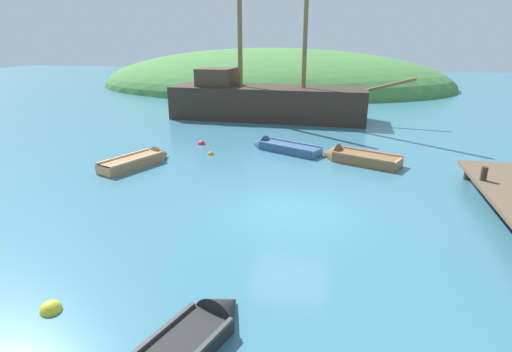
{
  "coord_description": "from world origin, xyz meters",
  "views": [
    {
      "loc": [
        1.52,
        -11.36,
        4.96
      ],
      "look_at": [
        -1.7,
        2.54,
        0.15
      ],
      "focal_mm": 28.58,
      "sensor_mm": 36.0,
      "label": 1
    }
  ],
  "objects_px": {
    "rowboat_far": "(140,161)",
    "rowboat_near_dock": "(280,148)",
    "rowboat_outer_left": "(179,352)",
    "buoy_red": "(202,144)",
    "buoy_yellow": "(51,311)",
    "buoy_orange": "(211,155)",
    "sailing_ship": "(266,106)",
    "rowboat_center": "(355,159)"
  },
  "relations": [
    {
      "from": "sailing_ship",
      "to": "rowboat_far",
      "type": "bearing_deg",
      "value": -104.38
    },
    {
      "from": "rowboat_center",
      "to": "rowboat_near_dock",
      "type": "bearing_deg",
      "value": 4.3
    },
    {
      "from": "rowboat_near_dock",
      "to": "buoy_yellow",
      "type": "xyz_separation_m",
      "value": [
        -2.29,
        -12.69,
        -0.12
      ]
    },
    {
      "from": "sailing_ship",
      "to": "buoy_yellow",
      "type": "xyz_separation_m",
      "value": [
        -0.0,
        -20.43,
        -0.83
      ]
    },
    {
      "from": "rowboat_center",
      "to": "rowboat_outer_left",
      "type": "distance_m",
      "value": 12.42
    },
    {
      "from": "buoy_yellow",
      "to": "buoy_red",
      "type": "bearing_deg",
      "value": 97.54
    },
    {
      "from": "rowboat_near_dock",
      "to": "buoy_yellow",
      "type": "relative_size",
      "value": 8.94
    },
    {
      "from": "rowboat_outer_left",
      "to": "buoy_orange",
      "type": "xyz_separation_m",
      "value": [
        -3.55,
        11.82,
        -0.08
      ]
    },
    {
      "from": "rowboat_far",
      "to": "buoy_yellow",
      "type": "bearing_deg",
      "value": -141.41
    },
    {
      "from": "rowboat_outer_left",
      "to": "buoy_orange",
      "type": "distance_m",
      "value": 12.34
    },
    {
      "from": "sailing_ship",
      "to": "buoy_orange",
      "type": "xyz_separation_m",
      "value": [
        -0.66,
        -9.16,
        -0.83
      ]
    },
    {
      "from": "rowboat_far",
      "to": "rowboat_center",
      "type": "xyz_separation_m",
      "value": [
        8.69,
        2.41,
        0.0
      ]
    },
    {
      "from": "sailing_ship",
      "to": "rowboat_far",
      "type": "relative_size",
      "value": 4.33
    },
    {
      "from": "buoy_orange",
      "to": "rowboat_near_dock",
      "type": "bearing_deg",
      "value": 25.61
    },
    {
      "from": "rowboat_far",
      "to": "buoy_yellow",
      "type": "relative_size",
      "value": 8.51
    },
    {
      "from": "rowboat_center",
      "to": "rowboat_far",
      "type": "bearing_deg",
      "value": 38.3
    },
    {
      "from": "buoy_yellow",
      "to": "buoy_orange",
      "type": "xyz_separation_m",
      "value": [
        -0.66,
        11.27,
        0.0
      ]
    },
    {
      "from": "buoy_yellow",
      "to": "rowboat_near_dock",
      "type": "bearing_deg",
      "value": 79.77
    },
    {
      "from": "rowboat_outer_left",
      "to": "rowboat_near_dock",
      "type": "height_order",
      "value": "rowboat_near_dock"
    },
    {
      "from": "buoy_yellow",
      "to": "buoy_orange",
      "type": "relative_size",
      "value": 1.45
    },
    {
      "from": "rowboat_center",
      "to": "rowboat_near_dock",
      "type": "distance_m",
      "value": 3.59
    },
    {
      "from": "rowboat_far",
      "to": "rowboat_center",
      "type": "height_order",
      "value": "rowboat_center"
    },
    {
      "from": "rowboat_outer_left",
      "to": "buoy_yellow",
      "type": "bearing_deg",
      "value": 97.0
    },
    {
      "from": "rowboat_center",
      "to": "buoy_red",
      "type": "bearing_deg",
      "value": 12.02
    },
    {
      "from": "rowboat_far",
      "to": "rowboat_outer_left",
      "type": "height_order",
      "value": "rowboat_far"
    },
    {
      "from": "rowboat_far",
      "to": "rowboat_outer_left",
      "type": "bearing_deg",
      "value": -128.3
    },
    {
      "from": "rowboat_outer_left",
      "to": "buoy_red",
      "type": "height_order",
      "value": "rowboat_outer_left"
    },
    {
      "from": "sailing_ship",
      "to": "buoy_orange",
      "type": "distance_m",
      "value": 9.22
    },
    {
      "from": "buoy_red",
      "to": "buoy_orange",
      "type": "bearing_deg",
      "value": -57.99
    },
    {
      "from": "rowboat_far",
      "to": "rowboat_near_dock",
      "type": "relative_size",
      "value": 0.95
    },
    {
      "from": "buoy_red",
      "to": "sailing_ship",
      "type": "bearing_deg",
      "value": 77.04
    },
    {
      "from": "buoy_yellow",
      "to": "buoy_red",
      "type": "height_order",
      "value": "buoy_yellow"
    },
    {
      "from": "rowboat_far",
      "to": "rowboat_near_dock",
      "type": "height_order",
      "value": "rowboat_near_dock"
    },
    {
      "from": "buoy_yellow",
      "to": "rowboat_outer_left",
      "type": "bearing_deg",
      "value": -10.74
    },
    {
      "from": "buoy_orange",
      "to": "buoy_red",
      "type": "bearing_deg",
      "value": 122.01
    },
    {
      "from": "rowboat_outer_left",
      "to": "buoy_red",
      "type": "distance_m",
      "value": 14.27
    },
    {
      "from": "buoy_red",
      "to": "rowboat_near_dock",
      "type": "bearing_deg",
      "value": -3.89
    },
    {
      "from": "rowboat_outer_left",
      "to": "buoy_yellow",
      "type": "relative_size",
      "value": 9.62
    },
    {
      "from": "rowboat_center",
      "to": "buoy_orange",
      "type": "height_order",
      "value": "rowboat_center"
    },
    {
      "from": "rowboat_outer_left",
      "to": "buoy_red",
      "type": "relative_size",
      "value": 10.56
    },
    {
      "from": "rowboat_center",
      "to": "buoy_yellow",
      "type": "xyz_separation_m",
      "value": [
        -5.69,
        -11.55,
        -0.14
      ]
    },
    {
      "from": "rowboat_near_dock",
      "to": "rowboat_far",
      "type": "bearing_deg",
      "value": 59.34
    }
  ]
}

